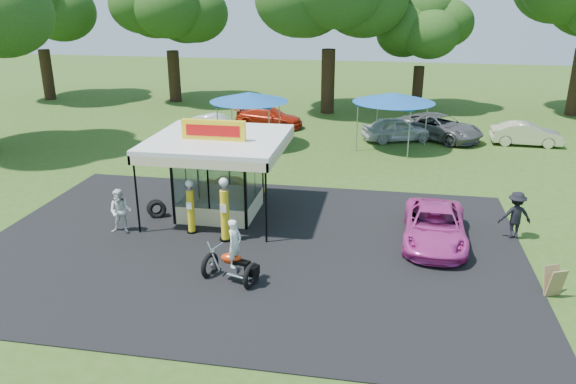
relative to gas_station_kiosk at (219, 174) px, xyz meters
name	(u,v)px	position (x,y,z in m)	size (l,w,h in m)	color
ground	(235,272)	(2.00, -4.99, -1.78)	(120.00, 120.00, 0.00)	#2D4F18
asphalt_apron	(250,246)	(2.00, -2.99, -1.76)	(20.00, 14.00, 0.04)	black
gas_station_kiosk	(219,174)	(0.00, 0.00, 0.00)	(5.40, 5.40, 4.18)	white
gas_pump_left	(191,208)	(-0.53, -2.18, -0.72)	(0.41, 0.41, 2.21)	black
gas_pump_right	(225,211)	(0.98, -2.65, -0.56)	(0.47, 0.47, 2.55)	black
motorcycle	(233,257)	(2.14, -5.66, -0.89)	(2.03, 1.39, 2.30)	black
spare_tires	(156,209)	(-2.53, -0.90, -1.40)	(0.97, 0.75, 0.78)	black
a_frame_sign	(554,282)	(12.19, -4.75, -1.29)	(0.59, 0.67, 0.97)	#593819
kiosk_car	(234,186)	(0.00, 2.21, -1.30)	(1.13, 2.82, 0.96)	yellow
pink_sedan	(435,226)	(8.77, -1.40, -1.10)	(2.26, 4.90, 1.36)	#CE389C
spectator_west	(121,211)	(-3.25, -2.62, -0.88)	(0.88, 0.68, 1.80)	white
spectator_east_a	(515,215)	(11.80, -0.43, -0.84)	(1.22, 0.70, 1.89)	black
bg_car_a	(216,126)	(-4.15, 12.85, -1.10)	(1.44, 4.14, 1.36)	white
bg_car_b	(269,117)	(-1.29, 15.97, -1.10)	(1.92, 4.71, 1.37)	#B7230E
bg_car_c	(397,129)	(7.42, 13.78, -1.03)	(1.77, 4.39, 1.50)	silver
bg_car_d	(439,127)	(10.03, 14.68, -1.00)	(2.61, 5.66, 1.57)	#555557
bg_car_e	(526,134)	(15.21, 14.14, -1.10)	(1.45, 4.17, 1.37)	beige
tent_west	(249,97)	(-1.43, 10.95, 1.20)	(4.71, 4.71, 3.29)	gray
tent_east	(394,98)	(7.07, 11.86, 1.27)	(4.82, 4.82, 3.37)	gray
oak_far_a	(38,8)	(-22.23, 22.80, 5.74)	(9.98, 9.98, 11.83)	black
oak_far_b	(170,10)	(-11.16, 23.87, 5.67)	(9.79, 9.79, 11.68)	black
oak_far_d	(422,32)	(8.98, 24.37, 4.13)	(7.79, 7.79, 9.28)	black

